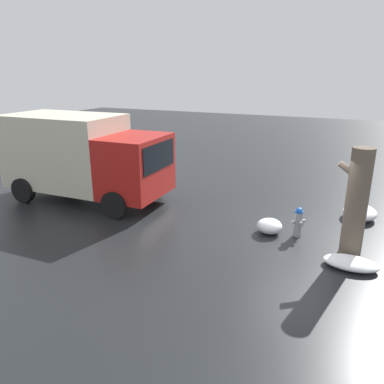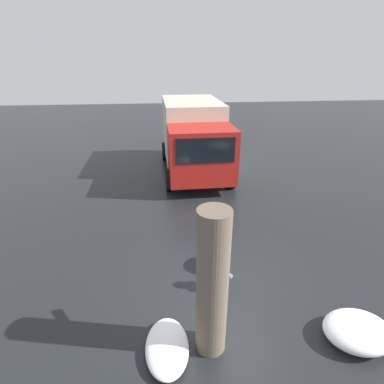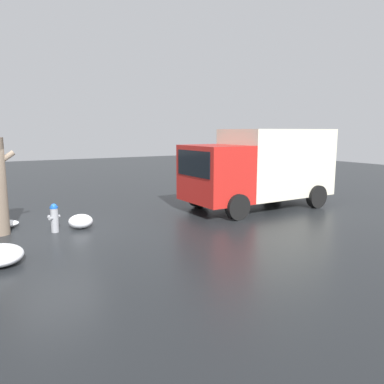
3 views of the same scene
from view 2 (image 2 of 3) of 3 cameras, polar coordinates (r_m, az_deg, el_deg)
name	(u,v)px [view 2 (image 2 of 3)]	position (r m, az deg, el deg)	size (l,w,h in m)	color
ground_plane	(223,288)	(7.31, 5.97, -17.73)	(60.00, 60.00, 0.00)	black
fire_hydrant	(224,273)	(7.01, 6.12, -15.00)	(0.38, 0.37, 0.88)	gray
tree_trunk	(212,285)	(5.21, 3.85, -17.19)	(0.84, 0.55, 2.83)	#6B5B4C
delivery_truck	(194,135)	(13.57, 0.33, 10.72)	(6.08, 2.88, 3.08)	red
snow_pile_by_hydrant	(358,331)	(6.90, 29.05, -22.14)	(1.05, 1.28, 0.42)	white
snow_pile_curbside	(213,260)	(7.75, 3.99, -12.72)	(0.74, 0.74, 0.43)	white
snow_pile_by_tree	(167,347)	(6.08, -4.77, -27.37)	(1.30, 0.78, 0.25)	white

